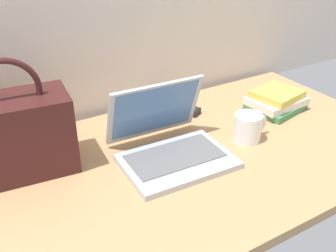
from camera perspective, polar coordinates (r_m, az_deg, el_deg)
The scene contains 6 objects.
desk at distance 1.14m, azimuth -0.80°, elevation -6.19°, with size 1.60×0.76×0.03m.
laptop at distance 1.14m, azimuth 0.18°, elevation -2.46°, with size 0.32×0.30×0.21m.
coffee_mug at distance 1.25m, azimuth 11.62°, elevation -0.19°, with size 0.12×0.09×0.09m.
remote_control_near at distance 1.42m, azimuth 1.56°, elevation 2.70°, with size 0.12×0.16×0.02m.
handbag at distance 1.12m, azimuth -21.47°, elevation -1.21°, with size 0.32×0.19×0.33m.
book_stack at distance 1.47m, azimuth 15.52°, elevation 3.55°, with size 0.21×0.19×0.08m.
Camera 1 is at (-0.47, -0.81, 0.67)m, focal length 41.75 mm.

